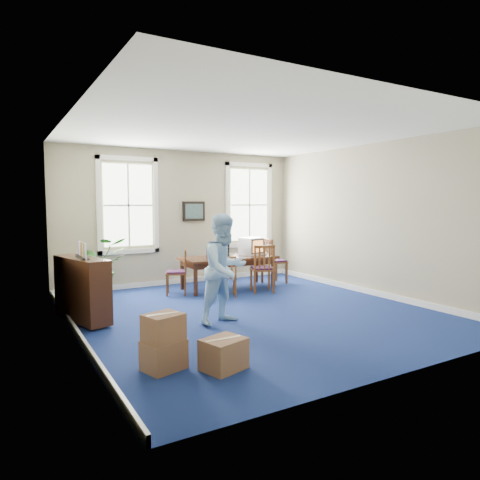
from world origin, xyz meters
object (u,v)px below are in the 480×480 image
man (225,269)px  cardboard_boxes (175,336)px  chair_near_left (227,276)px  credenza (82,291)px  crt_tv (251,246)px  potted_plant (97,267)px  conference_table (228,272)px

man → cardboard_boxes: size_ratio=1.45×
chair_near_left → credenza: (-2.96, -0.49, 0.08)m
crt_tv → man: man is taller
potted_plant → cardboard_boxes: (0.01, -4.31, -0.27)m
conference_table → potted_plant: (-2.78, 0.58, 0.26)m
chair_near_left → potted_plant: (-2.34, 1.31, 0.19)m
conference_table → man: bearing=-118.4°
chair_near_left → cardboard_boxes: chair_near_left is taller
man → credenza: 2.38m
credenza → potted_plant: potted_plant is taller
man → cardboard_boxes: 1.96m
conference_table → man: 2.87m
chair_near_left → cardboard_boxes: 3.80m
crt_tv → chair_near_left: (-1.08, -0.78, -0.50)m
credenza → chair_near_left: bearing=-5.9°
crt_tv → potted_plant: bearing=156.4°
crt_tv → potted_plant: (-3.42, 0.53, -0.31)m
man → chair_near_left: bearing=46.4°
conference_table → credenza: (-3.40, -1.23, 0.15)m
chair_near_left → conference_table: bearing=-97.8°
credenza → cardboard_boxes: 2.59m
chair_near_left → cardboard_boxes: size_ratio=0.71×
chair_near_left → crt_tv: bearing=-120.9°
man → potted_plant: 3.34m
crt_tv → potted_plant: 3.47m
credenza → potted_plant: bearing=55.7°
potted_plant → crt_tv: bearing=-8.8°
crt_tv → cardboard_boxes: bearing=-146.8°
cardboard_boxes → man: bearing=43.0°
potted_plant → conference_table: bearing=-11.7°
conference_table → crt_tv: size_ratio=4.43×
cardboard_boxes → conference_table: bearing=53.4°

